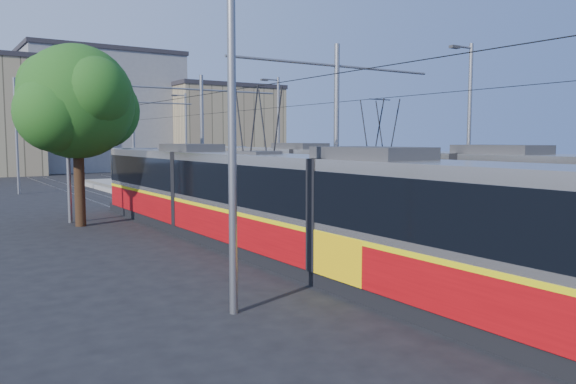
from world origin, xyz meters
TOP-DOWN VIEW (x-y plane):
  - ground at (0.00, 0.00)m, footprint 160.00×160.00m
  - platform at (0.00, 17.00)m, footprint 4.00×50.00m
  - tactile_strip_left at (-1.45, 17.00)m, footprint 0.70×50.00m
  - tactile_strip_right at (1.45, 17.00)m, footprint 0.70×50.00m
  - rails at (0.00, 17.00)m, footprint 8.71×70.00m
  - track_arrow at (-3.60, -3.00)m, footprint 1.20×5.00m
  - tram_left at (-3.60, 7.60)m, footprint 2.43×28.06m
  - tram_right at (3.60, 9.59)m, footprint 2.43×30.54m
  - catenary at (0.00, 14.15)m, footprint 9.20×70.00m
  - street_lamps at (-0.00, 21.00)m, footprint 15.18×38.22m
  - shelter at (0.54, 12.29)m, footprint 0.77×1.19m
  - tree at (-7.02, 16.90)m, footprint 5.40×4.99m
  - building_centre at (6.00, 64.00)m, footprint 18.36×14.28m
  - building_right at (20.00, 58.00)m, footprint 14.28×10.20m

SIDE VIEW (x-z plane):
  - ground at x=0.00m, z-range 0.00..0.00m
  - track_arrow at x=-3.60m, z-range 0.00..0.01m
  - rails at x=0.00m, z-range 0.00..0.03m
  - platform at x=0.00m, z-range 0.00..0.30m
  - tactile_strip_left at x=-1.45m, z-range 0.30..0.31m
  - tactile_strip_right at x=1.45m, z-range 0.30..0.31m
  - shelter at x=0.54m, z-range 0.36..2.92m
  - tram_left at x=-3.60m, z-range -1.04..4.46m
  - tram_right at x=3.60m, z-range -0.89..4.61m
  - street_lamps at x=0.00m, z-range 0.18..8.18m
  - catenary at x=0.00m, z-range 1.02..8.02m
  - tree at x=-7.02m, z-range 1.38..9.23m
  - building_right at x=20.00m, z-range 0.01..10.80m
  - building_centre at x=6.00m, z-range 0.01..14.59m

